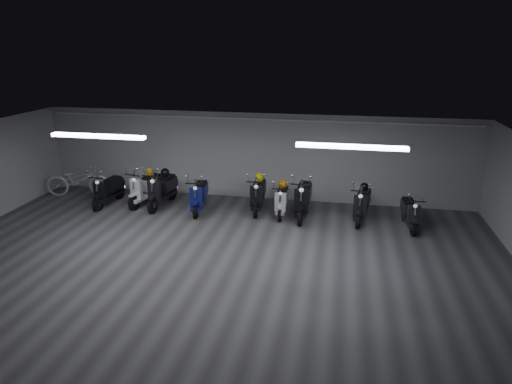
% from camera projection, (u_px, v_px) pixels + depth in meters
% --- Properties ---
extents(floor, '(14.00, 10.00, 0.01)m').
position_uv_depth(floor, '(209.00, 269.00, 10.11)').
color(floor, '#3D3D3F').
rests_on(floor, ground).
extents(ceiling, '(14.00, 10.00, 0.01)m').
position_uv_depth(ceiling, '(205.00, 148.00, 9.21)').
color(ceiling, gray).
rests_on(ceiling, ground).
extents(back_wall, '(14.00, 0.01, 2.80)m').
position_uv_depth(back_wall, '(253.00, 156.00, 14.32)').
color(back_wall, '#A1A2A4').
rests_on(back_wall, ground).
extents(front_wall, '(14.00, 0.01, 2.80)m').
position_uv_depth(front_wall, '(77.00, 368.00, 5.01)').
color(front_wall, '#A1A2A4').
rests_on(front_wall, ground).
extents(fluor_strip_left, '(2.40, 0.18, 0.08)m').
position_uv_depth(fluor_strip_left, '(98.00, 136.00, 10.71)').
color(fluor_strip_left, white).
rests_on(fluor_strip_left, ceiling).
extents(fluor_strip_right, '(2.40, 0.18, 0.08)m').
position_uv_depth(fluor_strip_right, '(351.00, 147.00, 9.62)').
color(fluor_strip_right, white).
rests_on(fluor_strip_right, ceiling).
extents(conduit, '(13.60, 0.05, 0.05)m').
position_uv_depth(conduit, '(252.00, 119.00, 13.85)').
color(conduit, white).
rests_on(conduit, back_wall).
extents(scooter_0, '(0.73, 1.78, 1.30)m').
position_uv_depth(scooter_0, '(108.00, 185.00, 13.89)').
color(scooter_0, black).
rests_on(scooter_0, floor).
extents(scooter_2, '(1.04, 1.95, 1.38)m').
position_uv_depth(scooter_2, '(146.00, 183.00, 13.95)').
color(scooter_2, silver).
rests_on(scooter_2, floor).
extents(scooter_3, '(0.81, 1.98, 1.44)m').
position_uv_depth(scooter_3, '(162.00, 184.00, 13.73)').
color(scooter_3, black).
rests_on(scooter_3, floor).
extents(scooter_4, '(0.80, 1.83, 1.32)m').
position_uv_depth(scooter_4, '(199.00, 191.00, 13.33)').
color(scooter_4, navy).
rests_on(scooter_4, floor).
extents(scooter_5, '(0.73, 1.87, 1.36)m').
position_uv_depth(scooter_5, '(258.00, 189.00, 13.38)').
color(scooter_5, black).
rests_on(scooter_5, floor).
extents(scooter_6, '(0.58, 1.63, 1.20)m').
position_uv_depth(scooter_6, '(282.00, 196.00, 13.08)').
color(scooter_6, silver).
rests_on(scooter_6, floor).
extents(scooter_7, '(0.70, 2.01, 1.49)m').
position_uv_depth(scooter_7, '(303.00, 193.00, 12.86)').
color(scooter_7, black).
rests_on(scooter_7, floor).
extents(scooter_8, '(0.88, 1.88, 1.34)m').
position_uv_depth(scooter_8, '(362.00, 199.00, 12.60)').
color(scooter_8, black).
rests_on(scooter_8, floor).
extents(scooter_9, '(0.66, 1.64, 1.19)m').
position_uv_depth(scooter_9, '(411.00, 208.00, 12.14)').
color(scooter_9, black).
rests_on(scooter_9, floor).
extents(bicycle, '(2.18, 1.21, 1.34)m').
position_uv_depth(bicycle, '(78.00, 177.00, 14.70)').
color(bicycle, silver).
rests_on(bicycle, floor).
extents(helmet_0, '(0.25, 0.25, 0.25)m').
position_uv_depth(helmet_0, '(364.00, 187.00, 12.73)').
color(helmet_0, black).
rests_on(helmet_0, scooter_8).
extents(helmet_1, '(0.28, 0.28, 0.28)m').
position_uv_depth(helmet_1, '(259.00, 177.00, 13.52)').
color(helmet_1, yellow).
rests_on(helmet_1, scooter_5).
extents(helmet_2, '(0.27, 0.27, 0.27)m').
position_uv_depth(helmet_2, '(283.00, 184.00, 13.20)').
color(helmet_2, '#C1720B').
rests_on(helmet_2, scooter_6).
extents(helmet_3, '(0.28, 0.28, 0.28)m').
position_uv_depth(helmet_3, '(165.00, 172.00, 13.87)').
color(helmet_3, black).
rests_on(helmet_3, scooter_3).
extents(helmet_4, '(0.26, 0.26, 0.26)m').
position_uv_depth(helmet_4, '(150.00, 172.00, 14.07)').
color(helmet_4, '#C0820B').
rests_on(helmet_4, scooter_2).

